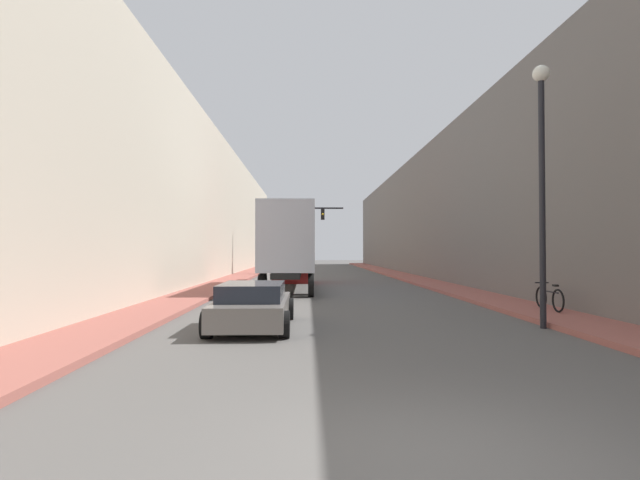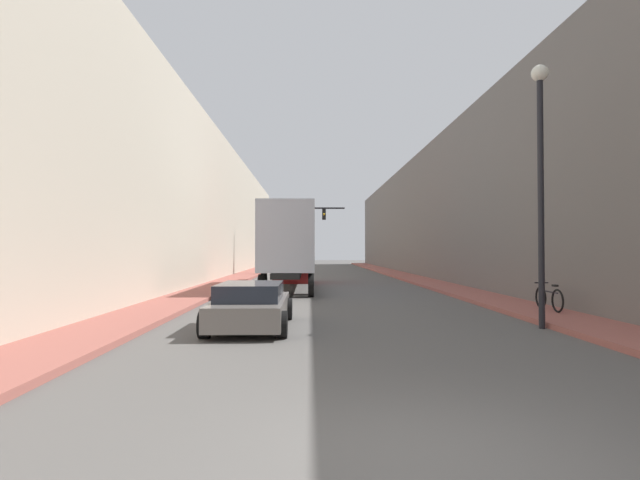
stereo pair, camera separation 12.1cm
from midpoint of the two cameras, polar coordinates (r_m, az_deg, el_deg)
ground_plane at (r=5.37m, az=12.17°, el=-23.57°), size 200.00×200.00×0.00m
sidewalk_right at (r=35.65m, az=10.72°, el=-4.34°), size 2.08×80.00×0.15m
sidewalk_left at (r=35.25m, az=-9.43°, el=-4.38°), size 2.08×80.00×0.15m
building_right at (r=36.74m, az=16.88°, el=3.11°), size 6.00×80.00×9.54m
building_left at (r=36.13m, az=-15.77°, el=3.72°), size 6.00×80.00×10.22m
semi_truck at (r=26.76m, az=-3.26°, el=-0.58°), size 2.48×12.36×4.21m
sedan_car at (r=13.38m, az=-7.61°, el=-7.45°), size 2.04×4.42×1.19m
traffic_signal_gantry at (r=41.01m, az=-3.86°, el=1.82°), size 6.88×0.35×5.82m
street_lamp at (r=14.52m, az=24.11°, el=8.42°), size 0.44×0.44×6.95m
parked_bicycle at (r=17.42m, az=24.88°, el=-6.07°), size 0.44×1.82×0.86m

